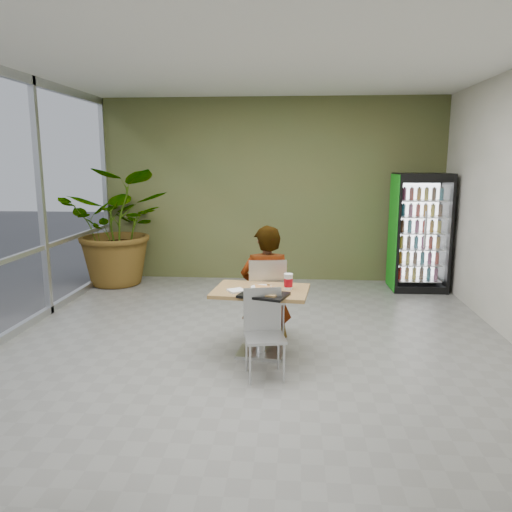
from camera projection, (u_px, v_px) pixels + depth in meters
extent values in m
plane|color=gray|center=(255.00, 350.00, 5.67)|extent=(7.00, 7.00, 0.00)
cube|color=#A07144|center=(261.00, 291.00, 5.41)|extent=(1.08, 0.81, 0.04)
cylinder|color=#BBBDC0|center=(261.00, 324.00, 5.48)|extent=(0.10, 0.10, 0.71)
cube|color=#BBBDC0|center=(261.00, 353.00, 5.54)|extent=(0.55, 0.46, 0.04)
cube|color=#BBBDC0|center=(266.00, 299.00, 6.04)|extent=(0.49, 0.49, 0.03)
cube|color=#BBBDC0|center=(268.00, 282.00, 5.79)|extent=(0.44, 0.08, 0.52)
cylinder|color=#BBBDC0|center=(280.00, 313.00, 6.28)|extent=(0.03, 0.03, 0.47)
cylinder|color=#BBBDC0|center=(251.00, 313.00, 6.26)|extent=(0.03, 0.03, 0.47)
cylinder|color=#BBBDC0|center=(283.00, 322.00, 5.91)|extent=(0.03, 0.03, 0.47)
cylinder|color=#BBBDC0|center=(252.00, 323.00, 5.89)|extent=(0.03, 0.03, 0.47)
cube|color=#BBBDC0|center=(265.00, 337.00, 4.90)|extent=(0.45, 0.45, 0.03)
cube|color=#BBBDC0|center=(262.00, 310.00, 5.03)|extent=(0.38, 0.10, 0.46)
cylinder|color=#BBBDC0|center=(250.00, 365.00, 4.76)|extent=(0.02, 0.02, 0.41)
cylinder|color=#BBBDC0|center=(284.00, 363.00, 4.80)|extent=(0.02, 0.02, 0.41)
cylinder|color=#BBBDC0|center=(247.00, 352.00, 5.08)|extent=(0.02, 0.02, 0.41)
cylinder|color=#BBBDC0|center=(278.00, 350.00, 5.12)|extent=(0.02, 0.02, 0.41)
imported|color=black|center=(266.00, 295.00, 5.98)|extent=(0.66, 0.47, 1.68)
cylinder|color=white|center=(262.00, 287.00, 5.46)|extent=(0.24, 0.24, 0.01)
cylinder|color=white|center=(288.00, 282.00, 5.38)|extent=(0.09, 0.09, 0.16)
cylinder|color=red|center=(288.00, 282.00, 5.38)|extent=(0.09, 0.09, 0.09)
cylinder|color=white|center=(288.00, 274.00, 5.36)|extent=(0.10, 0.10, 0.01)
cube|color=white|center=(236.00, 291.00, 5.30)|extent=(0.22, 0.22, 0.02)
cube|color=black|center=(264.00, 295.00, 5.12)|extent=(0.55, 0.47, 0.03)
cube|color=black|center=(420.00, 232.00, 8.18)|extent=(0.88, 0.69, 1.92)
cube|color=green|center=(393.00, 232.00, 8.22)|extent=(0.02, 0.66, 1.88)
cube|color=white|center=(425.00, 234.00, 7.86)|extent=(0.69, 0.02, 1.54)
imported|color=#265C24|center=(119.00, 227.00, 8.55)|extent=(1.87, 1.64, 2.00)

